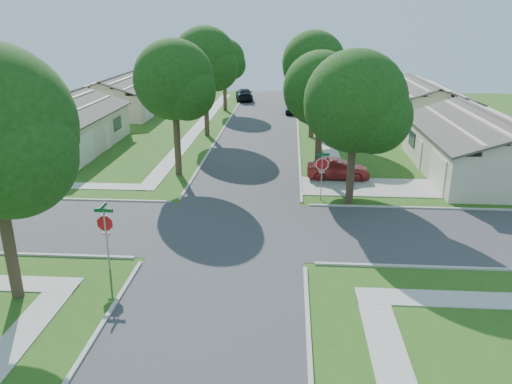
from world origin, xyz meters
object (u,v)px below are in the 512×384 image
at_px(stop_sign_sw, 105,226).
at_px(stop_sign_ne, 322,166).
at_px(tree_e_mid, 314,65).
at_px(car_curb_east, 294,107).
at_px(tree_w_mid, 206,62).
at_px(house_ne_near, 482,151).
at_px(house_ne_far, 419,107).
at_px(tree_w_near, 175,84).
at_px(tree_w_far, 225,61).
at_px(car_curb_west, 244,94).
at_px(tree_e_near, 322,93).
at_px(tree_ne_corner, 356,106).
at_px(house_nw_near, 55,131).
at_px(house_nw_far, 123,99).
at_px(car_driveway, 338,169).
at_px(tree_e_far, 309,57).

bearing_deg(stop_sign_sw, stop_sign_ne, 45.00).
bearing_deg(tree_e_mid, car_curb_east, 97.64).
distance_m(tree_w_mid, house_ne_near, 23.46).
distance_m(house_ne_far, car_curb_east, 13.32).
bearing_deg(tree_w_near, tree_e_mid, 51.92).
distance_m(tree_e_mid, tree_w_far, 16.06).
xyz_separation_m(tree_w_near, car_curb_west, (1.44, 32.53, -5.37)).
bearing_deg(tree_e_near, car_curb_west, 103.74).
xyz_separation_m(tree_e_near, car_curb_west, (-7.95, 32.53, -4.89)).
distance_m(tree_e_near, tree_e_mid, 12.02).
bearing_deg(house_ne_near, house_ne_far, 90.00).
distance_m(stop_sign_sw, car_curb_west, 46.28).
distance_m(stop_sign_ne, tree_e_near, 5.62).
bearing_deg(car_curb_east, house_ne_far, -9.43).
bearing_deg(tree_e_mid, stop_sign_sw, -110.20).
height_order(tree_e_mid, tree_ne_corner, tree_e_mid).
distance_m(tree_w_far, house_ne_far, 21.61).
height_order(tree_w_mid, house_nw_near, tree_w_mid).
bearing_deg(tree_ne_corner, stop_sign_ne, 163.45).
relative_size(tree_w_near, car_curb_east, 2.29).
height_order(tree_w_mid, house_nw_far, tree_w_mid).
bearing_deg(stop_sign_sw, tree_ne_corner, 38.84).
distance_m(house_ne_far, house_nw_far, 32.12).
xyz_separation_m(tree_w_far, car_driveway, (10.67, -25.31, -4.84)).
bearing_deg(tree_w_mid, tree_e_far, 54.15).
bearing_deg(car_driveway, tree_w_near, 88.15).
distance_m(tree_e_far, house_nw_near, 28.49).
relative_size(tree_e_near, car_curb_east, 2.11).
height_order(tree_e_mid, car_driveway, tree_e_mid).
bearing_deg(car_driveway, tree_w_mid, 40.70).
bearing_deg(tree_e_far, house_nw_far, -174.47).
relative_size(tree_ne_corner, house_ne_far, 0.64).
relative_size(house_ne_near, house_nw_near, 1.00).
relative_size(tree_w_far, car_curb_east, 2.05).
xyz_separation_m(house_ne_far, house_nw_far, (-31.98, 3.00, 0.00)).
height_order(stop_sign_ne, tree_ne_corner, tree_ne_corner).
bearing_deg(tree_w_far, stop_sign_sw, -90.07).
distance_m(tree_w_far, car_curb_east, 9.33).
height_order(tree_e_mid, house_nw_near, tree_e_mid).
bearing_deg(stop_sign_ne, tree_w_near, 155.26).
xyz_separation_m(tree_e_mid, tree_e_far, (-0.00, 13.00, -0.27)).
distance_m(house_ne_near, house_ne_far, 18.00).
distance_m(tree_e_near, car_curb_west, 33.84).
bearing_deg(house_nw_far, house_nw_near, -90.00).
height_order(tree_w_far, house_nw_far, tree_w_far).
bearing_deg(house_ne_far, tree_w_near, -135.91).
xyz_separation_m(tree_w_near, car_curb_east, (7.84, 23.61, -5.45)).
bearing_deg(tree_e_near, house_ne_far, 60.65).
xyz_separation_m(stop_sign_sw, tree_w_far, (0.05, 38.71, 3.48)).
xyz_separation_m(stop_sign_sw, car_driveway, (10.72, 13.40, -1.37)).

